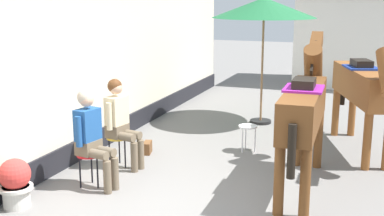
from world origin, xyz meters
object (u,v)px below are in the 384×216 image
object	(u,v)px
seated_visitor_far	(120,119)
flower_planter_far	(15,182)
saddled_horse_near	(305,105)
spare_stool_white	(248,129)
satchel_bag	(147,148)
seated_visitor_near	(92,134)
saddled_horse_far	(364,86)
cafe_parasol	(264,9)

from	to	relation	value
seated_visitor_far	flower_planter_far	size ratio (longest dim) A/B	2.17
saddled_horse_near	spare_stool_white	bearing A→B (deg)	130.75
satchel_bag	flower_planter_far	bearing A→B (deg)	-28.61
satchel_bag	seated_visitor_far	bearing A→B (deg)	-22.03
seated_visitor_far	seated_visitor_near	bearing A→B (deg)	-87.69
seated_visitor_near	spare_stool_white	world-z (taller)	seated_visitor_near
saddled_horse_far	satchel_bag	world-z (taller)	saddled_horse_far
saddled_horse_far	spare_stool_white	distance (m)	2.05
satchel_bag	cafe_parasol	bearing A→B (deg)	138.32
satchel_bag	seated_visitor_near	bearing A→B (deg)	-16.96
saddled_horse_near	flower_planter_far	bearing A→B (deg)	-148.67
spare_stool_white	seated_visitor_near	bearing A→B (deg)	-124.92
seated_visitor_near	spare_stool_white	bearing A→B (deg)	55.08
flower_planter_far	cafe_parasol	distance (m)	5.99
seated_visitor_near	satchel_bag	world-z (taller)	seated_visitor_near
saddled_horse_far	seated_visitor_near	bearing A→B (deg)	-139.68
seated_visitor_near	flower_planter_far	bearing A→B (deg)	-121.60
satchel_bag	saddled_horse_far	bearing A→B (deg)	95.61
saddled_horse_far	satchel_bag	distance (m)	3.77
cafe_parasol	spare_stool_white	distance (m)	2.82
seated_visitor_near	seated_visitor_far	size ratio (longest dim) A/B	1.00
flower_planter_far	spare_stool_white	xyz separation A→B (m)	(2.20, 3.26, 0.07)
seated_visitor_near	seated_visitor_far	xyz separation A→B (m)	(-0.04, 0.89, 0.00)
cafe_parasol	spare_stool_white	bearing A→B (deg)	-83.89
spare_stool_white	flower_planter_far	bearing A→B (deg)	-124.00
cafe_parasol	flower_planter_far	bearing A→B (deg)	-110.63
flower_planter_far	satchel_bag	bearing A→B (deg)	76.33
saddled_horse_far	satchel_bag	size ratio (longest dim) A/B	10.32
flower_planter_far	spare_stool_white	world-z (taller)	flower_planter_far
saddled_horse_far	flower_planter_far	bearing A→B (deg)	-136.21
seated_visitor_far	saddled_horse_near	distance (m)	2.79
seated_visitor_far	satchel_bag	xyz separation A→B (m)	(0.09, 0.76, -0.68)
seated_visitor_far	spare_stool_white	bearing A→B (deg)	40.88
seated_visitor_near	satchel_bag	xyz separation A→B (m)	(0.06, 1.65, -0.68)
saddled_horse_near	cafe_parasol	size ratio (longest dim) A/B	1.16
flower_planter_far	satchel_bag	xyz separation A→B (m)	(0.63, 2.58, -0.23)
seated_visitor_near	cafe_parasol	xyz separation A→B (m)	(1.42, 4.35, 1.59)
saddled_horse_far	satchel_bag	bearing A→B (deg)	-159.45
seated_visitor_far	saddled_horse_near	xyz separation A→B (m)	(2.75, 0.18, 0.38)
seated_visitor_near	saddled_horse_near	world-z (taller)	saddled_horse_near
seated_visitor_near	seated_visitor_far	bearing A→B (deg)	92.31
seated_visitor_near	saddled_horse_far	xyz separation A→B (m)	(3.44, 2.92, 0.38)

